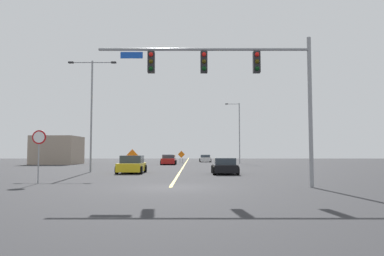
# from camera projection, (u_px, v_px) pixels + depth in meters

# --- Properties ---
(ground) EXTENTS (180.01, 180.01, 0.00)m
(ground) POSITION_uv_depth(u_px,v_px,m) (171.00, 187.00, 17.79)
(ground) COLOR #2D2D30
(road_centre_stripe) EXTENTS (0.16, 100.01, 0.01)m
(road_centre_stripe) POSITION_uv_depth(u_px,v_px,m) (187.00, 162.00, 67.68)
(road_centre_stripe) COLOR yellow
(road_centre_stripe) RESTS_ON ground
(traffic_signal_assembly) EXTENTS (10.49, 0.44, 7.37)m
(traffic_signal_assembly) POSITION_uv_depth(u_px,v_px,m) (237.00, 75.00, 18.14)
(traffic_signal_assembly) COLOR gray
(traffic_signal_assembly) RESTS_ON ground
(stop_sign) EXTENTS (0.76, 0.07, 2.89)m
(stop_sign) POSITION_uv_depth(u_px,v_px,m) (40.00, 146.00, 20.06)
(stop_sign) COLOR gray
(stop_sign) RESTS_ON ground
(street_lamp_far_right) EXTENTS (2.27, 0.24, 9.45)m
(street_lamp_far_right) POSITION_uv_depth(u_px,v_px,m) (239.00, 130.00, 57.51)
(street_lamp_far_right) COLOR gray
(street_lamp_far_right) RESTS_ON ground
(street_lamp_far_left) EXTENTS (4.22, 0.24, 9.78)m
(street_lamp_far_left) POSITION_uv_depth(u_px,v_px,m) (92.00, 106.00, 32.37)
(street_lamp_far_left) COLOR gray
(street_lamp_far_left) RESTS_ON ground
(construction_sign_left_shoulder) EXTENTS (1.22, 0.25, 2.01)m
(construction_sign_left_shoulder) POSITION_uv_depth(u_px,v_px,m) (133.00, 157.00, 35.01)
(construction_sign_left_shoulder) COLOR orange
(construction_sign_left_shoulder) RESTS_ON ground
(construction_sign_right_lane) EXTENTS (1.19, 0.26, 2.00)m
(construction_sign_right_lane) POSITION_uv_depth(u_px,v_px,m) (182.00, 155.00, 62.69)
(construction_sign_right_lane) COLOR orange
(construction_sign_right_lane) RESTS_ON ground
(car_white_mid) EXTENTS (2.09, 4.08, 1.31)m
(car_white_mid) POSITION_uv_depth(u_px,v_px,m) (206.00, 159.00, 67.02)
(car_white_mid) COLOR white
(car_white_mid) RESTS_ON ground
(car_yellow_distant) EXTENTS (2.10, 3.89, 1.44)m
(car_yellow_distant) POSITION_uv_depth(u_px,v_px,m) (133.00, 165.00, 30.31)
(car_yellow_distant) COLOR gold
(car_yellow_distant) RESTS_ON ground
(car_black_approaching) EXTENTS (2.03, 4.14, 1.26)m
(car_black_approaching) POSITION_uv_depth(u_px,v_px,m) (225.00, 166.00, 29.15)
(car_black_approaching) COLOR black
(car_black_approaching) RESTS_ON ground
(car_red_passing) EXTENTS (2.12, 4.13, 1.36)m
(car_red_passing) POSITION_uv_depth(u_px,v_px,m) (169.00, 160.00, 52.09)
(car_red_passing) COLOR red
(car_red_passing) RESTS_ON ground
(car_green_near) EXTENTS (2.00, 4.21, 1.39)m
(car_green_near) POSITION_uv_depth(u_px,v_px,m) (169.00, 160.00, 56.18)
(car_green_near) COLOR #196B38
(car_green_near) RESTS_ON ground
(roadside_building_west) EXTENTS (6.07, 6.53, 4.10)m
(roadside_building_west) POSITION_uv_depth(u_px,v_px,m) (58.00, 150.00, 54.59)
(roadside_building_west) COLOR gray
(roadside_building_west) RESTS_ON ground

